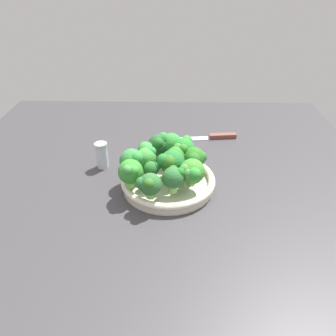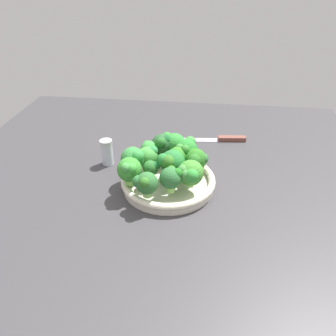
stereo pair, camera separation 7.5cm
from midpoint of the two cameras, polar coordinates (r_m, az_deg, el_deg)
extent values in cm
cube|color=#39373A|center=(93.20, 0.57, -3.82)|extent=(130.00, 130.00, 2.50)
cylinder|color=silver|center=(91.41, 2.35, -3.09)|extent=(24.98, 24.98, 1.58)
torus|color=#EBE4C7|center=(90.41, 2.37, -2.19)|extent=(26.02, 26.02, 1.93)
cylinder|color=#97D370|center=(91.33, -3.65, -0.29)|extent=(2.79, 2.79, 2.17)
sphere|color=#33833A|center=(89.62, -3.72, 1.47)|extent=(6.73, 6.73, 6.73)
sphere|color=#328B3D|center=(87.45, -2.87, 1.95)|extent=(3.45, 3.45, 3.45)
sphere|color=green|center=(91.13, -3.75, 2.67)|extent=(3.16, 3.16, 3.16)
cylinder|color=#87C863|center=(92.56, -1.26, 0.22)|extent=(1.87, 1.87, 2.06)
sphere|color=#40913B|center=(91.02, -1.28, 1.80)|extent=(5.96, 5.96, 5.96)
sphere|color=#2E8642|center=(90.88, -0.28, 2.88)|extent=(2.94, 2.94, 2.94)
sphere|color=#3A8B2E|center=(89.92, -2.60, 2.17)|extent=(3.23, 3.23, 3.23)
cylinder|color=#9BD26D|center=(92.68, 6.98, -0.13)|extent=(2.12, 2.12, 1.71)
sphere|color=#2B7221|center=(91.18, 7.10, 1.40)|extent=(6.23, 6.23, 6.23)
sphere|color=#2A6D25|center=(88.44, 6.98, 1.26)|extent=(3.52, 3.52, 3.52)
sphere|color=#2E6C2F|center=(90.90, 8.35, 1.52)|extent=(3.26, 3.26, 3.26)
cylinder|color=#90CE6A|center=(82.47, -0.99, -4.32)|extent=(2.39, 2.39, 2.00)
sphere|color=#2E6A30|center=(80.81, -1.01, -2.70)|extent=(5.65, 5.65, 5.65)
sphere|color=#2A6E32|center=(80.65, -2.43, -2.43)|extent=(3.25, 3.25, 3.25)
sphere|color=#2F6D23|center=(78.69, -1.35, -2.64)|extent=(2.69, 2.69, 2.69)
cylinder|color=#8FD073|center=(86.37, 6.35, -2.64)|extent=(1.86, 1.86, 2.01)
sphere|color=#419031|center=(84.60, 6.48, -0.88)|extent=(6.69, 6.69, 6.69)
sphere|color=#3F843B|center=(82.35, 5.72, -1.26)|extent=(3.16, 3.16, 3.16)
sphere|color=#418A3D|center=(82.77, 5.19, -0.48)|extent=(2.93, 2.93, 2.93)
sphere|color=green|center=(81.97, 6.75, -1.39)|extent=(3.49, 3.49, 3.49)
cylinder|color=#83B25F|center=(92.49, 3.91, 0.32)|extent=(2.34, 2.34, 2.64)
sphere|color=#348227|center=(90.91, 3.98, 1.95)|extent=(5.33, 5.33, 5.33)
sphere|color=#3B8334|center=(91.78, 4.43, 3.28)|extent=(2.92, 2.92, 2.92)
sphere|color=#298134|center=(88.82, 3.49, 1.62)|extent=(2.87, 2.87, 2.87)
cylinder|color=#96D865|center=(83.93, 2.99, -3.49)|extent=(2.23, 2.23, 2.32)
sphere|color=#2C6A32|center=(82.22, 3.04, -1.81)|extent=(5.60, 5.60, 5.60)
sphere|color=#21721F|center=(81.54, 4.23, -0.99)|extent=(2.63, 2.63, 2.63)
sphere|color=#306F21|center=(83.01, 3.17, -0.40)|extent=(2.33, 2.33, 2.33)
cylinder|color=#99CF68|center=(87.84, -0.57, -1.50)|extent=(1.87, 1.87, 2.65)
sphere|color=#286829|center=(86.40, -0.58, -0.04)|extent=(4.06, 4.06, 4.06)
sphere|color=#2C5B21|center=(87.00, 0.35, 0.44)|extent=(1.66, 1.66, 1.66)
sphere|color=#1C652D|center=(85.97, 0.39, 0.40)|extent=(2.26, 2.26, 2.26)
cylinder|color=#87B750|center=(97.41, 0.92, 2.24)|extent=(2.72, 2.72, 2.79)
sphere|color=#26562D|center=(95.73, 0.94, 4.03)|extent=(6.32, 6.32, 6.32)
sphere|color=#2A691B|center=(97.36, 1.87, 4.92)|extent=(3.51, 3.51, 3.51)
sphere|color=#246426|center=(93.17, 0.81, 4.37)|extent=(3.02, 3.02, 3.02)
sphere|color=#1A5727|center=(94.67, 2.01, 4.74)|extent=(3.15, 3.15, 3.15)
cylinder|color=#85D056|center=(86.76, -4.09, -2.17)|extent=(2.50, 2.50, 2.39)
sphere|color=#368D2F|center=(84.94, -4.18, -0.33)|extent=(6.48, 6.48, 6.48)
sphere|color=#3F9340|center=(82.46, -4.72, -0.05)|extent=(2.65, 2.65, 2.65)
sphere|color=green|center=(82.61, -3.78, -0.18)|extent=(2.88, 2.88, 2.88)
cylinder|color=#88B557|center=(95.72, -0.99, 1.63)|extent=(2.23, 2.23, 2.72)
sphere|color=green|center=(94.24, -1.01, 3.18)|extent=(4.97, 4.97, 4.97)
sphere|color=#2F8C31|center=(95.60, -1.36, 3.85)|extent=(2.93, 2.93, 2.93)
sphere|color=green|center=(93.37, -0.12, 3.30)|extent=(2.35, 2.35, 2.35)
cylinder|color=#85C24E|center=(97.85, 3.33, 2.30)|extent=(1.93, 1.93, 2.70)
sphere|color=#2F8632|center=(96.17, 3.39, 4.08)|extent=(6.46, 6.46, 6.46)
sphere|color=#328E31|center=(96.55, 2.07, 5.41)|extent=(2.67, 2.67, 2.67)
sphere|color=#2F7B2A|center=(97.06, 2.61, 4.65)|extent=(3.03, 3.03, 3.03)
cylinder|color=#80B354|center=(95.64, 5.30, 1.29)|extent=(1.92, 1.92, 2.25)
sphere|color=#29802D|center=(93.99, 5.40, 3.01)|extent=(6.68, 6.68, 6.68)
sphere|color=#3C8B2D|center=(95.10, 6.00, 4.03)|extent=(3.12, 3.12, 3.12)
sphere|color=#3A893A|center=(95.28, 6.09, 4.40)|extent=(3.45, 3.45, 3.45)
sphere|color=#307A2C|center=(90.65, 5.32, 3.13)|extent=(2.69, 2.69, 2.69)
cylinder|color=#9BD762|center=(89.41, 3.16, -0.99)|extent=(2.70, 2.70, 2.35)
sphere|color=#267431|center=(87.60, 3.22, 0.86)|extent=(6.78, 6.78, 6.78)
sphere|color=#267930|center=(85.94, 1.62, 1.34)|extent=(3.48, 3.48, 3.48)
sphere|color=#316E22|center=(85.32, 2.56, 0.98)|extent=(3.65, 3.65, 3.65)
cube|color=silver|center=(116.82, 6.32, 4.84)|extent=(17.18, 4.37, 0.40)
cube|color=brown|center=(118.57, 12.77, 4.94)|extent=(9.78, 3.19, 1.50)
cylinder|color=silver|center=(101.88, -8.42, 2.36)|extent=(3.55, 3.55, 6.87)
cylinder|color=#B8BFBC|center=(99.94, -8.60, 4.38)|extent=(3.73, 3.73, 1.24)
camera|label=1|loc=(0.04, -87.57, 1.54)|focal=35.27mm
camera|label=2|loc=(0.04, 92.43, -1.54)|focal=35.27mm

